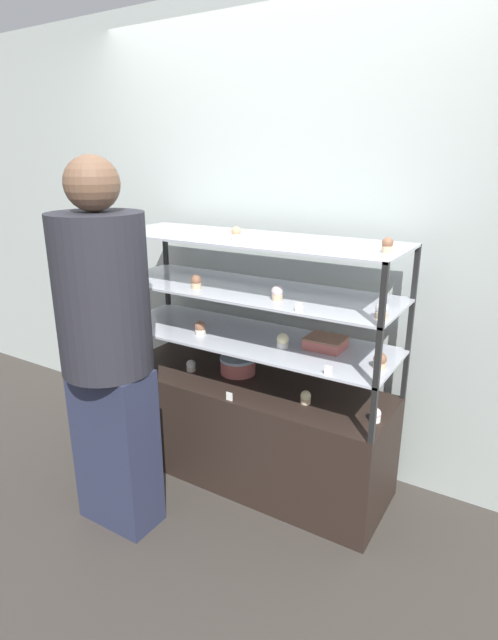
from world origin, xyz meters
TOP-DOWN VIEW (x-y plane):
  - ground_plane at (0.00, 0.00)m, footprint 20.00×20.00m
  - back_wall at (0.00, 0.41)m, footprint 8.00×0.05m
  - display_base at (0.00, 0.00)m, footprint 1.56×0.52m
  - display_riser_lower at (0.00, 0.00)m, footprint 1.56×0.52m
  - display_riser_middle at (0.00, 0.00)m, footprint 1.56×0.52m
  - display_riser_upper at (0.00, 0.00)m, footprint 1.56×0.52m
  - layer_cake_centerpiece at (-0.11, 0.07)m, footprint 0.21×0.21m
  - sheet_cake_frosted at (0.41, 0.05)m, footprint 0.19×0.16m
  - cupcake_0 at (-0.73, -0.10)m, footprint 0.05×0.05m
  - cupcake_1 at (-0.36, -0.05)m, footprint 0.05×0.05m
  - cupcake_2 at (0.37, -0.07)m, footprint 0.05×0.05m
  - cupcake_3 at (0.72, -0.06)m, footprint 0.05×0.05m
  - price_tag_0 at (0.03, -0.24)m, footprint 0.04×0.00m
  - cupcake_4 at (-0.71, -0.10)m, footprint 0.06×0.06m
  - cupcake_5 at (-0.24, -0.10)m, footprint 0.06×0.06m
  - cupcake_6 at (0.23, -0.05)m, footprint 0.06×0.06m
  - cupcake_7 at (0.72, -0.05)m, footprint 0.06×0.06m
  - price_tag_1 at (0.55, -0.24)m, footprint 0.04×0.00m
  - cupcake_8 at (-0.74, -0.14)m, footprint 0.05×0.05m
  - cupcake_9 at (-0.23, -0.14)m, footprint 0.05×0.05m
  - cupcake_10 at (0.23, -0.12)m, footprint 0.05×0.05m
  - cupcake_11 at (0.74, -0.14)m, footprint 0.05×0.05m
  - price_tag_2 at (0.40, -0.24)m, footprint 0.04×0.00m
  - cupcake_12 at (-0.73, -0.04)m, footprint 0.05×0.05m
  - cupcake_13 at (-0.01, -0.11)m, footprint 0.05×0.05m
  - cupcake_14 at (0.71, -0.07)m, footprint 0.05×0.05m
  - price_tag_3 at (0.17, -0.24)m, footprint 0.04×0.00m
  - customer_figure at (-0.35, -0.66)m, footprint 0.41×0.41m

SIDE VIEW (x-z plane):
  - ground_plane at x=0.00m, z-range 0.00..0.00m
  - display_base at x=0.00m, z-range 0.00..0.58m
  - price_tag_0 at x=0.03m, z-range 0.58..0.62m
  - cupcake_0 at x=-0.73m, z-range 0.58..0.65m
  - cupcake_1 at x=-0.36m, z-range 0.58..0.65m
  - cupcake_2 at x=0.37m, z-range 0.58..0.65m
  - cupcake_3 at x=0.72m, z-range 0.58..0.65m
  - layer_cake_centerpiece at x=-0.11m, z-range 0.58..0.68m
  - display_riser_lower at x=0.00m, z-range 0.70..0.96m
  - price_tag_1 at x=0.55m, z-range 0.84..0.89m
  - sheet_cake_frosted at x=0.41m, z-range 0.84..0.90m
  - cupcake_4 at x=-0.71m, z-range 0.84..0.91m
  - cupcake_5 at x=-0.24m, z-range 0.84..0.91m
  - cupcake_6 at x=0.23m, z-range 0.84..0.91m
  - cupcake_7 at x=0.72m, z-range 0.84..0.91m
  - customer_figure at x=-0.35m, z-range 0.06..1.82m
  - display_riser_middle at x=0.00m, z-range 0.96..1.22m
  - price_tag_2 at x=0.40m, z-range 1.10..1.15m
  - cupcake_8 at x=-0.74m, z-range 1.10..1.17m
  - cupcake_9 at x=-0.23m, z-range 1.10..1.17m
  - cupcake_10 at x=0.23m, z-range 1.10..1.17m
  - cupcake_11 at x=0.74m, z-range 1.10..1.17m
  - back_wall at x=0.00m, z-range 0.00..2.60m
  - display_riser_upper at x=0.00m, z-range 1.22..1.49m
  - price_tag_3 at x=0.17m, z-range 1.37..1.41m
  - cupcake_12 at x=-0.73m, z-range 1.37..1.43m
  - cupcake_13 at x=-0.01m, z-range 1.37..1.43m
  - cupcake_14 at x=0.71m, z-range 1.37..1.43m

